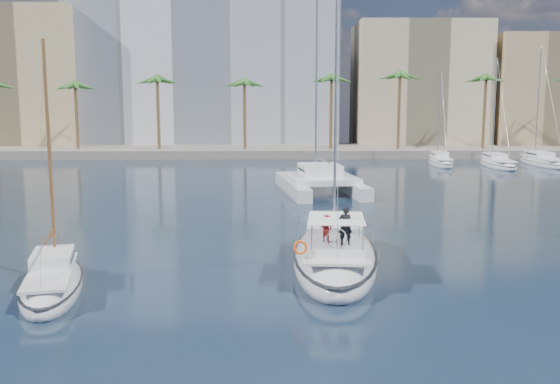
{
  "coord_description": "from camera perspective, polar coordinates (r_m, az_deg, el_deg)",
  "views": [
    {
      "loc": [
        -1.07,
        -31.04,
        8.62
      ],
      "look_at": [
        -0.75,
        1.5,
        3.6
      ],
      "focal_mm": 40.0,
      "sensor_mm": 36.0,
      "label": 1
    }
  ],
  "objects": [
    {
      "name": "building_tan_right",
      "position": [
        108.0,
        23.18,
        8.27
      ],
      "size": [
        18.0,
        12.0,
        18.0
      ],
      "primitive_type": "cube",
      "color": "tan",
      "rests_on": "ground"
    },
    {
      "name": "main_sloop",
      "position": [
        32.21,
        5.03,
        -5.73
      ],
      "size": [
        5.26,
        13.57,
        19.71
      ],
      "rotation": [
        0.0,
        0.0,
        -0.08
      ],
      "color": "silver",
      "rests_on": "ground"
    },
    {
      "name": "palm_centre",
      "position": [
        88.06,
        0.13,
        9.85
      ],
      "size": [
        3.6,
        3.6,
        12.3
      ],
      "color": "brown",
      "rests_on": "ground"
    },
    {
      "name": "seagull",
      "position": [
        32.05,
        4.16,
        -5.84
      ],
      "size": [
        1.13,
        0.49,
        0.21
      ],
      "color": "silver",
      "rests_on": "ground"
    },
    {
      "name": "ground",
      "position": [
        32.23,
        1.36,
        -6.74
      ],
      "size": [
        160.0,
        160.0,
        0.0
      ],
      "primitive_type": "plane",
      "color": "black",
      "rests_on": "ground"
    },
    {
      "name": "building_beige",
      "position": [
        103.65,
        12.45,
        9.33
      ],
      "size": [
        20.0,
        14.0,
        20.0
      ],
      "primitive_type": "cube",
      "color": "tan",
      "rests_on": "ground"
    },
    {
      "name": "palm_left",
      "position": [
        94.01,
        -21.36,
        9.19
      ],
      "size": [
        3.6,
        3.6,
        12.3
      ],
      "color": "brown",
      "rests_on": "ground"
    },
    {
      "name": "building_modern",
      "position": [
        104.75,
        -6.7,
        11.65
      ],
      "size": [
        42.0,
        16.0,
        28.0
      ],
      "primitive_type": "cube",
      "color": "silver",
      "rests_on": "ground"
    },
    {
      "name": "quay",
      "position": [
        92.39,
        0.09,
        3.79
      ],
      "size": [
        120.0,
        14.0,
        1.2
      ],
      "primitive_type": "cube",
      "color": "gray",
      "rests_on": "ground"
    },
    {
      "name": "moored_yacht_a",
      "position": [
        81.29,
        14.47,
        2.4
      ],
      "size": [
        3.37,
        9.52,
        11.9
      ],
      "primitive_type": null,
      "rotation": [
        0.0,
        0.0,
        -0.07
      ],
      "color": "silver",
      "rests_on": "ground"
    },
    {
      "name": "palm_right",
      "position": [
        94.78,
        21.43,
        9.18
      ],
      "size": [
        3.6,
        3.6,
        12.3
      ],
      "color": "brown",
      "rests_on": "ground"
    },
    {
      "name": "moored_yacht_b",
      "position": [
        81.34,
        19.26,
        2.19
      ],
      "size": [
        3.32,
        10.83,
        13.72
      ],
      "primitive_type": null,
      "rotation": [
        0.0,
        0.0,
        -0.02
      ],
      "color": "silver",
      "rests_on": "ground"
    },
    {
      "name": "catamaran",
      "position": [
        56.61,
        3.71,
        1.18
      ],
      "size": [
        8.09,
        13.46,
        18.42
      ],
      "rotation": [
        0.0,
        0.0,
        0.14
      ],
      "color": "silver",
      "rests_on": "ground"
    },
    {
      "name": "moored_yacht_c",
      "position": [
        85.59,
        22.91,
        2.3
      ],
      "size": [
        3.98,
        12.33,
        15.54
      ],
      "primitive_type": null,
      "rotation": [
        0.0,
        0.0,
        0.03
      ],
      "color": "silver",
      "rests_on": "ground"
    },
    {
      "name": "building_tan_left",
      "position": [
        108.11,
        -23.14,
        9.34
      ],
      "size": [
        22.0,
        14.0,
        22.0
      ],
      "primitive_type": "cube",
      "color": "tan",
      "rests_on": "ground"
    },
    {
      "name": "small_sloop",
      "position": [
        29.68,
        -20.12,
        -7.8
      ],
      "size": [
        4.39,
        8.59,
        11.81
      ],
      "rotation": [
        0.0,
        0.0,
        0.23
      ],
      "color": "silver",
      "rests_on": "ground"
    }
  ]
}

